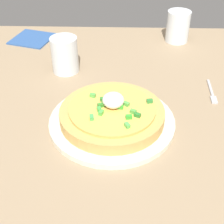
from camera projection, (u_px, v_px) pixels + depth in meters
dining_table at (118, 97)px, 82.33cm from camera, size 91.78×82.75×3.37cm
plate at (112, 122)px, 70.78cm from camera, size 27.45×27.45×1.30cm
pizza at (112, 113)px, 69.39cm from camera, size 22.64×22.64×6.33cm
cup_near at (65, 56)px, 87.14cm from camera, size 7.21×7.21×9.73cm
cup_far at (178, 27)px, 102.59cm from camera, size 7.32×7.32×9.74cm
fork at (212, 93)px, 80.34cm from camera, size 1.53×10.54×0.50cm
napkin at (32, 39)px, 106.17cm from camera, size 15.11×15.11×0.40cm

